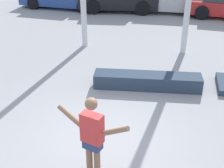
{
  "coord_description": "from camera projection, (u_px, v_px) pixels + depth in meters",
  "views": [
    {
      "loc": [
        1.3,
        -5.02,
        4.13
      ],
      "look_at": [
        0.06,
        1.31,
        0.73
      ],
      "focal_mm": 50.0,
      "sensor_mm": 36.0,
      "label": 1
    }
  ],
  "objects": [
    {
      "name": "grind_box",
      "position": [
        147.0,
        81.0,
        8.57
      ],
      "size": [
        2.96,
        0.82,
        0.4
      ],
      "primitive_type": "cube",
      "rotation": [
        0.0,
        0.0,
        0.09
      ],
      "color": "#28384C",
      "rests_on": "ground_plane"
    },
    {
      "name": "skateboarder",
      "position": [
        92.0,
        134.0,
        5.29
      ],
      "size": [
        1.35,
        0.51,
        1.62
      ],
      "rotation": [
        0.0,
        0.0,
        -0.31
      ],
      "color": "#8C664C",
      "rests_on": "ground_plane"
    },
    {
      "name": "ground_plane",
      "position": [
        97.0,
        143.0,
        6.5
      ],
      "size": [
        36.0,
        36.0,
        0.0
      ],
      "primitive_type": "plane",
      "color": "#9E9EA3"
    }
  ]
}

